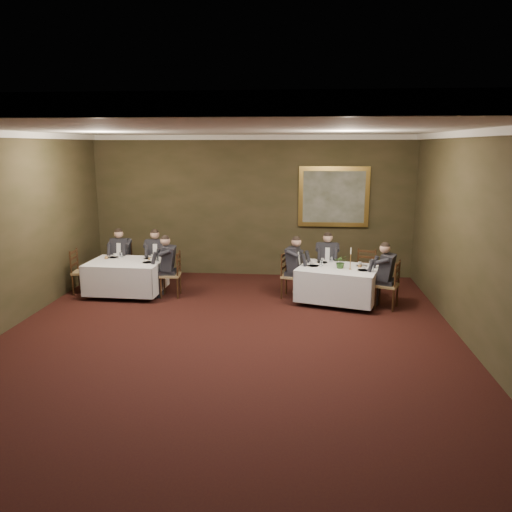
# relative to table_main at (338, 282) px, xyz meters

# --- Properties ---
(ground) EXTENTS (10.00, 10.00, 0.00)m
(ground) POSITION_rel_table_main_xyz_m (-2.02, -2.79, -0.45)
(ground) COLOR black
(ground) RESTS_ON ground
(ceiling) EXTENTS (8.00, 10.00, 0.10)m
(ceiling) POSITION_rel_table_main_xyz_m (-2.02, -2.79, 3.05)
(ceiling) COLOR silver
(ceiling) RESTS_ON back_wall
(back_wall) EXTENTS (8.00, 0.10, 3.50)m
(back_wall) POSITION_rel_table_main_xyz_m (-2.02, 2.21, 1.30)
(back_wall) COLOR #312E18
(back_wall) RESTS_ON ground
(front_wall) EXTENTS (8.00, 0.10, 3.50)m
(front_wall) POSITION_rel_table_main_xyz_m (-2.02, -7.79, 1.30)
(front_wall) COLOR #312E18
(front_wall) RESTS_ON ground
(right_wall) EXTENTS (0.10, 10.00, 3.50)m
(right_wall) POSITION_rel_table_main_xyz_m (1.98, -2.79, 1.30)
(right_wall) COLOR #312E18
(right_wall) RESTS_ON ground
(crown_molding) EXTENTS (8.00, 10.00, 0.12)m
(crown_molding) POSITION_rel_table_main_xyz_m (-2.02, -2.79, 2.99)
(crown_molding) COLOR white
(crown_molding) RESTS_ON back_wall
(table_main) EXTENTS (1.89, 1.63, 0.67)m
(table_main) POSITION_rel_table_main_xyz_m (0.00, 0.00, 0.00)
(table_main) COLOR black
(table_main) RESTS_ON ground
(table_second) EXTENTS (1.64, 1.27, 0.67)m
(table_second) POSITION_rel_table_main_xyz_m (-4.62, 0.18, -0.00)
(table_second) COLOR black
(table_second) RESTS_ON ground
(chair_main_backleft) EXTENTS (0.46, 0.44, 1.00)m
(chair_main_backleft) POSITION_rel_table_main_xyz_m (-0.18, 0.91, -0.17)
(chair_main_backleft) COLOR olive
(chair_main_backleft) RESTS_ON ground
(diner_main_backleft) EXTENTS (0.43, 0.50, 1.35)m
(diner_main_backleft) POSITION_rel_table_main_xyz_m (-0.18, 0.90, 0.06)
(diner_main_backleft) COLOR black
(diner_main_backleft) RESTS_ON chair_main_backleft
(chair_main_backright) EXTENTS (0.53, 0.52, 1.00)m
(chair_main_backright) POSITION_rel_table_main_xyz_m (0.64, 0.67, -0.17)
(chair_main_backright) COLOR olive
(chair_main_backright) RESTS_ON ground
(chair_main_endleft) EXTENTS (0.51, 0.52, 1.00)m
(chair_main_endleft) POSITION_rel_table_main_xyz_m (-0.97, 0.29, -0.17)
(chair_main_endleft) COLOR olive
(chair_main_endleft) RESTS_ON ground
(diner_main_endleft) EXTENTS (0.56, 0.50, 1.35)m
(diner_main_endleft) POSITION_rel_table_main_xyz_m (-0.96, 0.28, 0.06)
(diner_main_endleft) COLOR black
(diner_main_endleft) RESTS_ON chair_main_endleft
(chair_main_endright) EXTENTS (0.55, 0.57, 1.00)m
(chair_main_endright) POSITION_rel_table_main_xyz_m (0.97, -0.29, -0.17)
(chair_main_endright) COLOR olive
(chair_main_endright) RESTS_ON ground
(diner_main_endright) EXTENTS (0.60, 0.55, 1.35)m
(diner_main_endright) POSITION_rel_table_main_xyz_m (0.96, -0.28, 0.06)
(diner_main_endright) COLOR black
(diner_main_endright) RESTS_ON chair_main_endright
(chair_sec_backleft) EXTENTS (0.45, 0.43, 1.00)m
(chair_sec_backleft) POSITION_rel_table_main_xyz_m (-5.02, 1.01, -0.17)
(chair_sec_backleft) COLOR olive
(chair_sec_backleft) RESTS_ON ground
(diner_sec_backleft) EXTENTS (0.43, 0.49, 1.35)m
(diner_sec_backleft) POSITION_rel_table_main_xyz_m (-5.02, 1.00, 0.06)
(diner_sec_backleft) COLOR black
(diner_sec_backleft) RESTS_ON chair_sec_backleft
(chair_sec_backright) EXTENTS (0.50, 0.48, 1.00)m
(chair_sec_backright) POSITION_rel_table_main_xyz_m (-4.16, 0.98, -0.17)
(chair_sec_backright) COLOR olive
(chair_sec_backright) RESTS_ON ground
(diner_sec_backright) EXTENTS (0.47, 0.53, 1.35)m
(diner_sec_backright) POSITION_rel_table_main_xyz_m (-4.16, 0.97, 0.06)
(diner_sec_backright) COLOR black
(diner_sec_backright) RESTS_ON chair_sec_backright
(chair_sec_endright) EXTENTS (0.46, 0.47, 1.00)m
(chair_sec_endright) POSITION_rel_table_main_xyz_m (-3.61, 0.15, -0.17)
(chair_sec_endright) COLOR olive
(chair_sec_endright) RESTS_ON ground
(diner_sec_endright) EXTENTS (0.51, 0.44, 1.35)m
(diner_sec_endright) POSITION_rel_table_main_xyz_m (-3.62, 0.14, 0.06)
(diner_sec_endright) COLOR black
(diner_sec_endright) RESTS_ON chair_sec_endright
(chair_sec_endleft) EXTENTS (0.44, 0.46, 1.00)m
(chair_sec_endleft) POSITION_rel_table_main_xyz_m (-5.63, 0.21, -0.17)
(chair_sec_endleft) COLOR olive
(chair_sec_endleft) RESTS_ON ground
(centerpiece) EXTENTS (0.29, 0.26, 0.29)m
(centerpiece) POSITION_rel_table_main_xyz_m (0.04, -0.06, 0.46)
(centerpiece) COLOR #2D5926
(centerpiece) RESTS_ON table_main
(candlestick) EXTENTS (0.07, 0.07, 0.47)m
(candlestick) POSITION_rel_table_main_xyz_m (0.23, -0.14, 0.49)
(candlestick) COLOR #B47A37
(candlestick) RESTS_ON table_main
(place_setting_table_main) EXTENTS (0.33, 0.31, 0.14)m
(place_setting_table_main) POSITION_rel_table_main_xyz_m (-0.27, 0.47, 0.35)
(place_setting_table_main) COLOR white
(place_setting_table_main) RESTS_ON table_main
(place_setting_table_second) EXTENTS (0.33, 0.31, 0.14)m
(place_setting_table_second) POSITION_rel_table_main_xyz_m (-4.98, 0.55, 0.35)
(place_setting_table_second) COLOR white
(place_setting_table_second) RESTS_ON table_second
(painting) EXTENTS (1.72, 0.09, 1.47)m
(painting) POSITION_rel_table_main_xyz_m (0.00, 2.15, 1.57)
(painting) COLOR gold
(painting) RESTS_ON back_wall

